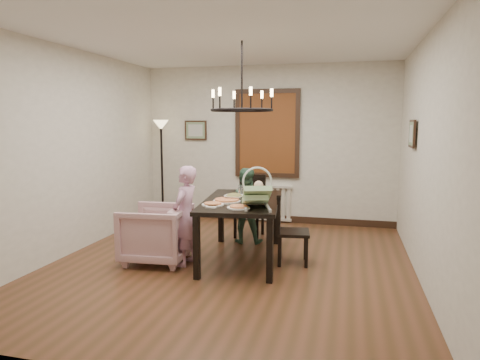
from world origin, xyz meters
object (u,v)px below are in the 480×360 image
at_px(armchair, 156,234).
at_px(chair_far, 249,206).
at_px(dining_table, 242,206).
at_px(floor_lamp, 162,172).
at_px(elderly_woman, 186,224).
at_px(chair_right, 293,228).
at_px(drinking_glass, 241,192).
at_px(baby_bouncer, 256,194).
at_px(seated_man, 245,212).

bearing_deg(armchair, chair_far, 144.98).
relative_size(dining_table, floor_lamp, 1.00).
xyz_separation_m(chair_far, elderly_woman, (-0.47, -1.52, 0.03)).
relative_size(chair_right, elderly_woman, 0.88).
bearing_deg(drinking_glass, chair_far, 96.79).
distance_m(elderly_woman, floor_lamp, 2.67).
relative_size(elderly_woman, baby_bouncer, 2.05).
bearing_deg(baby_bouncer, elderly_woman, 156.04).
bearing_deg(seated_man, elderly_woman, 61.93).
height_order(chair_right, baby_bouncer, baby_bouncer).
xyz_separation_m(chair_far, baby_bouncer, (0.46, -1.62, 0.47)).
height_order(dining_table, floor_lamp, floor_lamp).
relative_size(chair_right, seated_man, 0.98).
height_order(dining_table, seated_man, seated_man).
bearing_deg(dining_table, armchair, -167.99).
distance_m(chair_far, armchair, 1.75).
relative_size(dining_table, chair_right, 1.96).
xyz_separation_m(elderly_woman, floor_lamp, (-1.35, 2.27, 0.38)).
bearing_deg(elderly_woman, chair_far, 167.97).
bearing_deg(drinking_glass, chair_right, -9.62).
bearing_deg(seated_man, drinking_glass, 93.53).
relative_size(dining_table, armchair, 2.21).
bearing_deg(elderly_woman, seated_man, 162.63).
distance_m(armchair, elderly_woman, 0.44).
relative_size(elderly_woman, seated_man, 1.12).
bearing_deg(chair_right, seated_man, 38.67).
xyz_separation_m(dining_table, elderly_woman, (-0.64, -0.37, -0.19)).
bearing_deg(chair_far, floor_lamp, 159.77).
relative_size(chair_far, drinking_glass, 6.52).
height_order(chair_right, drinking_glass, drinking_glass).
distance_m(armchair, baby_bouncer, 1.48).
bearing_deg(floor_lamp, dining_table, -43.67).
height_order(armchair, elderly_woman, elderly_woman).
height_order(drinking_glass, floor_lamp, floor_lamp).
distance_m(chair_far, drinking_glass, 1.09).
xyz_separation_m(dining_table, drinking_glass, (-0.05, 0.13, 0.16)).
relative_size(seated_man, floor_lamp, 0.52).
bearing_deg(dining_table, chair_right, -5.90).
distance_m(dining_table, baby_bouncer, 0.61).
relative_size(dining_table, elderly_woman, 1.72).
relative_size(chair_right, armchair, 1.13).
distance_m(dining_table, floor_lamp, 2.76).
bearing_deg(seated_man, floor_lamp, -36.37).
bearing_deg(drinking_glass, floor_lamp, 137.71).
bearing_deg(elderly_woman, dining_table, 125.35).
height_order(chair_right, floor_lamp, floor_lamp).
height_order(dining_table, armchair, dining_table).
height_order(elderly_woman, seated_man, elderly_woman).
bearing_deg(chair_far, chair_right, -51.13).
bearing_deg(dining_table, elderly_woman, -156.72).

